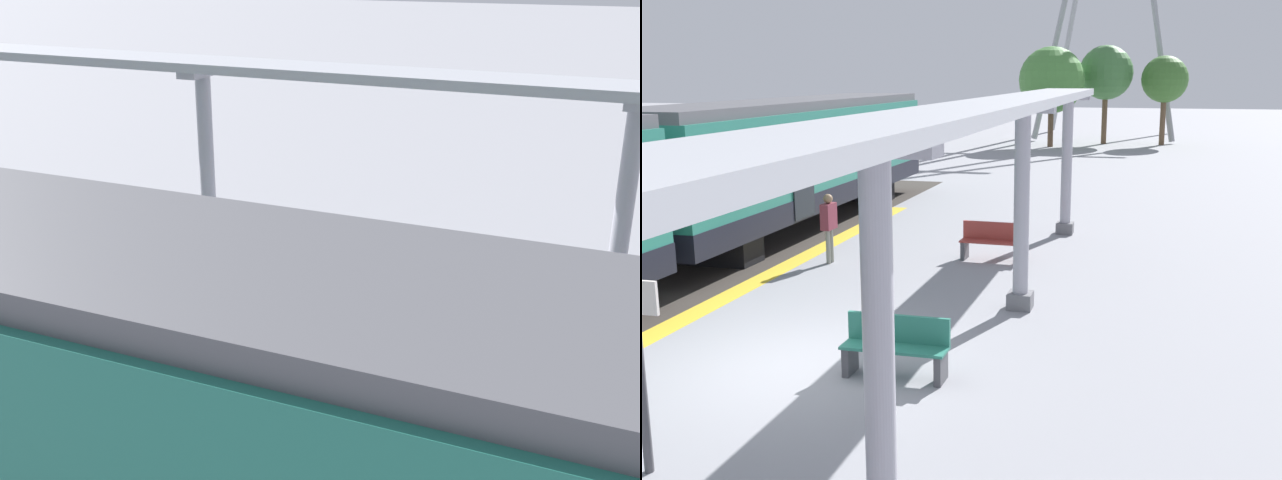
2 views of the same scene
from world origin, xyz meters
TOP-DOWN VIEW (x-y plane):
  - ground_plane at (0.00, 0.00)m, footprint 176.00×176.00m
  - tactile_edge_strip at (-2.88, 0.00)m, footprint 0.49×26.46m
  - canopy_pillar_second at (2.68, -3.67)m, footprint 1.10×0.44m
  - canopy_pillar_third at (2.68, 3.59)m, footprint 1.10×0.44m
  - canopy_beam at (2.68, 0.14)m, footprint 1.20×21.47m
  - bench_mid_platform at (1.45, 7.10)m, footprint 1.51×0.48m
  - bench_far_end at (1.54, 0.03)m, footprint 1.50×0.44m
  - platform_info_sign at (-0.16, -3.15)m, footprint 0.56×0.10m

SIDE VIEW (x-z plane):
  - ground_plane at x=0.00m, z-range 0.00..0.00m
  - tactile_edge_strip at x=-2.88m, z-range 0.00..0.01m
  - bench_mid_platform at x=1.45m, z-range 0.01..0.87m
  - bench_far_end at x=1.54m, z-range 0.01..0.87m
  - platform_info_sign at x=-0.16m, z-range 0.23..2.43m
  - canopy_pillar_second at x=2.68m, z-range 0.03..3.65m
  - canopy_pillar_third at x=2.68m, z-range 0.03..3.65m
  - canopy_beam at x=2.68m, z-range 3.63..3.79m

